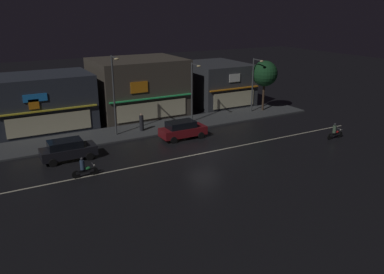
# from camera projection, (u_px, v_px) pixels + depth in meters

# --- Properties ---
(ground_plane) EXTENTS (140.00, 140.00, 0.00)m
(ground_plane) POSITION_uv_depth(u_px,v_px,m) (204.00, 153.00, 32.70)
(ground_plane) COLOR black
(lane_divider_stripe) EXTENTS (32.98, 0.16, 0.01)m
(lane_divider_stripe) POSITION_uv_depth(u_px,v_px,m) (204.00, 153.00, 32.70)
(lane_divider_stripe) COLOR beige
(lane_divider_stripe) RESTS_ON ground
(sidewalk_far) EXTENTS (34.72, 4.56, 0.14)m
(sidewalk_far) POSITION_uv_depth(u_px,v_px,m) (162.00, 127.00, 39.63)
(sidewalk_far) COLOR #424447
(sidewalk_far) RESTS_ON ground
(storefront_left_block) EXTENTS (9.50, 6.59, 5.43)m
(storefront_left_block) POSITION_uv_depth(u_px,v_px,m) (42.00, 102.00, 38.55)
(storefront_left_block) COLOR #2D333D
(storefront_left_block) RESTS_ON ground
(storefront_center_block) EXTENTS (9.78, 8.08, 6.25)m
(storefront_center_block) POSITION_uv_depth(u_px,v_px,m) (138.00, 87.00, 43.84)
(storefront_center_block) COLOR #4C443A
(storefront_center_block) RESTS_ON ground
(storefront_right_block) EXTENTS (7.06, 8.60, 5.07)m
(storefront_right_block) POSITION_uv_depth(u_px,v_px,m) (215.00, 83.00, 49.04)
(storefront_right_block) COLOR #383A3F
(storefront_right_block) RESTS_ON ground
(streetlamp_west) EXTENTS (0.44, 1.64, 7.43)m
(streetlamp_west) POSITION_uv_depth(u_px,v_px,m) (114.00, 90.00, 35.47)
(streetlamp_west) COLOR #47494C
(streetlamp_west) RESTS_ON sidewalk_far
(streetlamp_mid) EXTENTS (0.44, 1.64, 6.18)m
(streetlamp_mid) POSITION_uv_depth(u_px,v_px,m) (193.00, 87.00, 39.87)
(streetlamp_mid) COLOR #47494C
(streetlamp_mid) RESTS_ON sidewalk_far
(streetlamp_east) EXTENTS (0.44, 1.64, 6.10)m
(streetlamp_east) POSITION_uv_depth(u_px,v_px,m) (254.00, 80.00, 43.93)
(streetlamp_east) COLOR #47494C
(streetlamp_east) RESTS_ON sidewalk_far
(pedestrian_on_sidewalk) EXTENTS (0.42, 0.42, 1.73)m
(pedestrian_on_sidewalk) POSITION_uv_depth(u_px,v_px,m) (142.00, 123.00, 37.96)
(pedestrian_on_sidewalk) COLOR #232328
(pedestrian_on_sidewalk) RESTS_ON sidewalk_far
(street_tree) EXTENTS (2.92, 2.92, 5.77)m
(street_tree) POSITION_uv_depth(u_px,v_px,m) (265.00, 74.00, 44.49)
(street_tree) COLOR #473323
(street_tree) RESTS_ON sidewalk_far
(parked_car_near_kerb) EXTENTS (4.30, 1.98, 1.67)m
(parked_car_near_kerb) POSITION_uv_depth(u_px,v_px,m) (68.00, 150.00, 30.97)
(parked_car_near_kerb) COLOR black
(parked_car_near_kerb) RESTS_ON ground
(parked_car_trailing) EXTENTS (4.30, 1.98, 1.67)m
(parked_car_trailing) POSITION_uv_depth(u_px,v_px,m) (182.00, 129.00, 36.10)
(parked_car_trailing) COLOR maroon
(parked_car_trailing) RESTS_ON ground
(motorcycle_lead) EXTENTS (1.90, 0.60, 1.52)m
(motorcycle_lead) POSITION_uv_depth(u_px,v_px,m) (84.00, 169.00, 27.91)
(motorcycle_lead) COLOR black
(motorcycle_lead) RESTS_ON ground
(motorcycle_following) EXTENTS (1.90, 0.60, 1.52)m
(motorcycle_following) POSITION_uv_depth(u_px,v_px,m) (335.00, 132.00, 36.08)
(motorcycle_following) COLOR black
(motorcycle_following) RESTS_ON ground
(traffic_cone) EXTENTS (0.36, 0.36, 0.55)m
(traffic_cone) POSITION_uv_depth(u_px,v_px,m) (180.00, 132.00, 37.33)
(traffic_cone) COLOR orange
(traffic_cone) RESTS_ON ground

